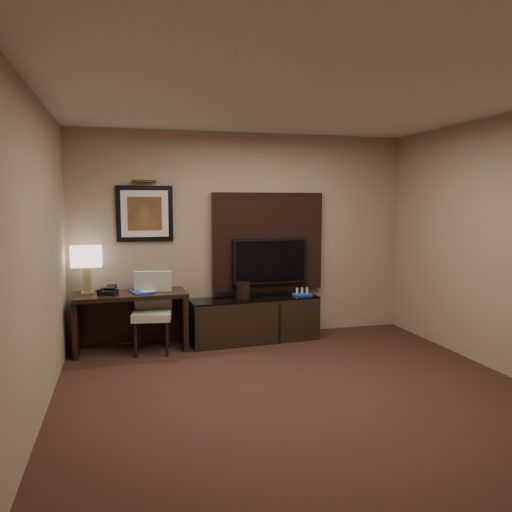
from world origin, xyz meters
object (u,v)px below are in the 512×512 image
object	(u,v)px
table_lamp	(87,270)
ice_bucket	(243,290)
desk_chair	(152,314)
credenza	(254,319)
water_bottle	(167,283)
desk	(132,322)
desk_phone	(108,290)
minibar_tray	(302,292)
tv	(270,261)

from	to	relation	value
table_lamp	ice_bucket	bearing A→B (deg)	-2.29
table_lamp	desk_chair	bearing A→B (deg)	-19.84
credenza	water_bottle	world-z (taller)	water_bottle
desk	desk_phone	distance (m)	0.48
water_bottle	table_lamp	bearing A→B (deg)	175.57
minibar_tray	tv	bearing A→B (deg)	155.86
credenza	minibar_tray	size ratio (longest dim) A/B	6.43
desk_phone	credenza	bearing A→B (deg)	18.77
desk	tv	bearing A→B (deg)	3.76
desk	credenza	distance (m)	1.54
tv	water_bottle	xyz separation A→B (m)	(-1.36, -0.15, -0.22)
credenza	water_bottle	size ratio (longest dim) A/B	9.09
credenza	desk_chair	size ratio (longest dim) A/B	1.78
credenza	desk_phone	xyz separation A→B (m)	(-1.80, -0.04, 0.47)
ice_bucket	tv	bearing A→B (deg)	21.11
tv	desk_phone	size ratio (longest dim) A/B	5.03
tv	water_bottle	distance (m)	1.39
credenza	tv	world-z (taller)	tv
desk_chair	table_lamp	size ratio (longest dim) A/B	1.64
credenza	table_lamp	size ratio (longest dim) A/B	2.92
desk	minibar_tray	xyz separation A→B (m)	(2.19, 0.01, 0.26)
desk	minibar_tray	world-z (taller)	desk
desk	ice_bucket	world-z (taller)	ice_bucket
ice_bucket	minibar_tray	bearing A→B (deg)	-1.49
desk_phone	desk_chair	bearing A→B (deg)	4.24
desk	desk_chair	bearing A→B (deg)	-35.58
desk_chair	water_bottle	world-z (taller)	desk_chair
ice_bucket	credenza	bearing A→B (deg)	-13.43
desk	tv	world-z (taller)	tv
desk	ice_bucket	xyz separation A→B (m)	(1.40, 0.03, 0.32)
ice_bucket	minibar_tray	size ratio (longest dim) A/B	0.79
tv	desk_chair	distance (m)	1.69
credenza	desk_phone	world-z (taller)	desk_phone
table_lamp	ice_bucket	distance (m)	1.92
credenza	table_lamp	xyz separation A→B (m)	(-2.04, 0.11, 0.71)
table_lamp	desk_phone	world-z (taller)	table_lamp
tv	desk_chair	bearing A→B (deg)	-167.47
water_bottle	credenza	bearing A→B (deg)	-1.93
tv	minibar_tray	world-z (taller)	tv
water_bottle	minibar_tray	xyz separation A→B (m)	(1.76, -0.02, -0.18)
table_lamp	ice_bucket	xyz separation A→B (m)	(1.90, -0.08, -0.32)
desk_chair	minibar_tray	world-z (taller)	desk_chair
desk_phone	ice_bucket	distance (m)	1.66
table_lamp	desk_phone	xyz separation A→B (m)	(0.24, -0.15, -0.23)
ice_bucket	desk	bearing A→B (deg)	-178.60
desk_chair	ice_bucket	xyz separation A→B (m)	(1.16, 0.19, 0.21)
tv	table_lamp	xyz separation A→B (m)	(-2.30, -0.08, -0.03)
desk_chair	desk	bearing A→B (deg)	155.05
desk_chair	minibar_tray	distance (m)	1.97
desk	desk_chair	distance (m)	0.31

